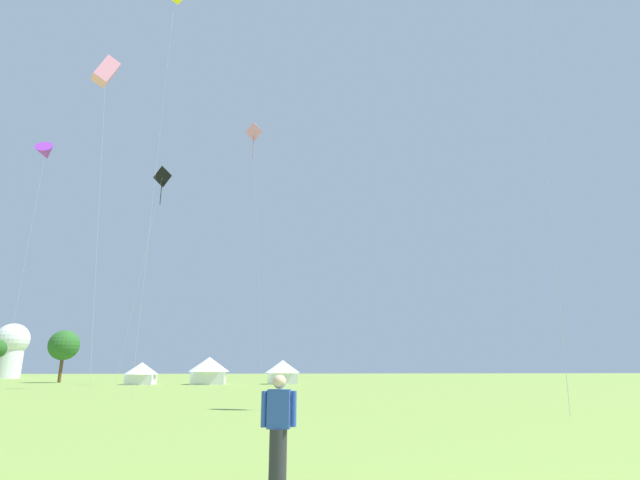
{
  "coord_description": "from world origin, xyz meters",
  "views": [
    {
      "loc": [
        -4.52,
        -3.31,
        1.82
      ],
      "look_at": [
        0.0,
        32.0,
        11.45
      ],
      "focal_mm": 26.83,
      "sensor_mm": 36.0,
      "label": 1
    }
  ],
  "objects_px": {
    "festival_tent_center": "(209,369)",
    "observatory_dome": "(11,347)",
    "kite_pink_box": "(106,72)",
    "festival_tent_right": "(283,371)",
    "person_spectator": "(278,432)",
    "kite_pink_diamond": "(254,136)",
    "festival_tent_left": "(141,372)",
    "tree_distant_right": "(64,345)",
    "kite_black_diamond": "(162,180)",
    "kite_purple_delta": "(46,153)"
  },
  "relations": [
    {
      "from": "festival_tent_left",
      "to": "festival_tent_center",
      "type": "distance_m",
      "value": 8.05
    },
    {
      "from": "kite_purple_delta",
      "to": "person_spectator",
      "type": "height_order",
      "value": "kite_purple_delta"
    },
    {
      "from": "kite_purple_delta",
      "to": "festival_tent_left",
      "type": "bearing_deg",
      "value": 45.02
    },
    {
      "from": "person_spectator",
      "to": "kite_pink_diamond",
      "type": "bearing_deg",
      "value": 92.05
    },
    {
      "from": "festival_tent_center",
      "to": "observatory_dome",
      "type": "relative_size",
      "value": 0.46
    },
    {
      "from": "festival_tent_center",
      "to": "tree_distant_right",
      "type": "height_order",
      "value": "tree_distant_right"
    },
    {
      "from": "kite_pink_box",
      "to": "observatory_dome",
      "type": "bearing_deg",
      "value": 117.61
    },
    {
      "from": "kite_pink_diamond",
      "to": "observatory_dome",
      "type": "xyz_separation_m",
      "value": [
        -47.87,
        47.45,
        -25.63
      ]
    },
    {
      "from": "kite_pink_box",
      "to": "festival_tent_left",
      "type": "distance_m",
      "value": 35.33
    },
    {
      "from": "kite_purple_delta",
      "to": "observatory_dome",
      "type": "height_order",
      "value": "kite_purple_delta"
    },
    {
      "from": "kite_pink_box",
      "to": "festival_tent_left",
      "type": "relative_size",
      "value": 6.83
    },
    {
      "from": "tree_distant_right",
      "to": "festival_tent_right",
      "type": "bearing_deg",
      "value": -18.4
    },
    {
      "from": "person_spectator",
      "to": "kite_black_diamond",
      "type": "bearing_deg",
      "value": 105.17
    },
    {
      "from": "kite_pink_diamond",
      "to": "tree_distant_right",
      "type": "xyz_separation_m",
      "value": [
        -25.55,
        14.36,
        -26.61
      ]
    },
    {
      "from": "festival_tent_center",
      "to": "festival_tent_right",
      "type": "distance_m",
      "value": 9.11
    },
    {
      "from": "kite_black_diamond",
      "to": "kite_pink_box",
      "type": "relative_size",
      "value": 0.82
    },
    {
      "from": "person_spectator",
      "to": "festival_tent_left",
      "type": "bearing_deg",
      "value": 104.73
    },
    {
      "from": "person_spectator",
      "to": "festival_tent_right",
      "type": "height_order",
      "value": "festival_tent_right"
    },
    {
      "from": "festival_tent_center",
      "to": "tree_distant_right",
      "type": "bearing_deg",
      "value": 154.53
    },
    {
      "from": "observatory_dome",
      "to": "tree_distant_right",
      "type": "xyz_separation_m",
      "value": [
        22.32,
        -33.09,
        -0.99
      ]
    },
    {
      "from": "kite_pink_box",
      "to": "kite_black_diamond",
      "type": "bearing_deg",
      "value": 75.53
    },
    {
      "from": "observatory_dome",
      "to": "tree_distant_right",
      "type": "bearing_deg",
      "value": -56.0
    },
    {
      "from": "festival_tent_left",
      "to": "festival_tent_center",
      "type": "xyz_separation_m",
      "value": [
        8.04,
        0.0,
        0.36
      ]
    },
    {
      "from": "kite_pink_box",
      "to": "kite_purple_delta",
      "type": "xyz_separation_m",
      "value": [
        -10.7,
        15.14,
        -0.91
      ]
    },
    {
      "from": "kite_pink_diamond",
      "to": "festival_tent_right",
      "type": "height_order",
      "value": "kite_pink_diamond"
    },
    {
      "from": "kite_purple_delta",
      "to": "festival_tent_left",
      "type": "relative_size",
      "value": 6.58
    },
    {
      "from": "kite_purple_delta",
      "to": "tree_distant_right",
      "type": "height_order",
      "value": "kite_purple_delta"
    },
    {
      "from": "festival_tent_right",
      "to": "observatory_dome",
      "type": "xyz_separation_m",
      "value": [
        -52.52,
        43.14,
        4.41
      ]
    },
    {
      "from": "person_spectator",
      "to": "festival_tent_right",
      "type": "distance_m",
      "value": 54.42
    },
    {
      "from": "kite_black_diamond",
      "to": "tree_distant_right",
      "type": "bearing_deg",
      "value": 124.23
    },
    {
      "from": "festival_tent_right",
      "to": "observatory_dome",
      "type": "height_order",
      "value": "observatory_dome"
    },
    {
      "from": "kite_black_diamond",
      "to": "festival_tent_right",
      "type": "xyz_separation_m",
      "value": [
        13.77,
        14.11,
        -19.35
      ]
    },
    {
      "from": "kite_pink_box",
      "to": "festival_tent_left",
      "type": "xyz_separation_m",
      "value": [
        -0.47,
        25.38,
        -24.57
      ]
    },
    {
      "from": "person_spectator",
      "to": "festival_tent_right",
      "type": "xyz_separation_m",
      "value": [
        2.86,
        54.34,
        0.75
      ]
    },
    {
      "from": "festival_tent_left",
      "to": "tree_distant_right",
      "type": "bearing_deg",
      "value": 142.42
    },
    {
      "from": "festival_tent_center",
      "to": "kite_pink_box",
      "type": "bearing_deg",
      "value": -106.61
    },
    {
      "from": "kite_pink_diamond",
      "to": "observatory_dome",
      "type": "distance_m",
      "value": 72.11
    },
    {
      "from": "observatory_dome",
      "to": "kite_black_diamond",
      "type": "bearing_deg",
      "value": -55.9
    },
    {
      "from": "kite_pink_box",
      "to": "person_spectator",
      "type": "xyz_separation_m",
      "value": [
        13.82,
        -28.96,
        -25.16
      ]
    },
    {
      "from": "kite_black_diamond",
      "to": "festival_tent_center",
      "type": "distance_m",
      "value": 24.24
    },
    {
      "from": "kite_purple_delta",
      "to": "person_spectator",
      "type": "bearing_deg",
      "value": -60.93
    },
    {
      "from": "festival_tent_center",
      "to": "kite_black_diamond",
      "type": "bearing_deg",
      "value": -108.29
    },
    {
      "from": "kite_pink_diamond",
      "to": "tree_distant_right",
      "type": "distance_m",
      "value": 39.59
    },
    {
      "from": "festival_tent_right",
      "to": "observatory_dome",
      "type": "relative_size",
      "value": 0.41
    },
    {
      "from": "kite_pink_box",
      "to": "tree_distant_right",
      "type": "relative_size",
      "value": 3.84
    },
    {
      "from": "observatory_dome",
      "to": "tree_distant_right",
      "type": "relative_size",
      "value": 1.52
    },
    {
      "from": "kite_pink_box",
      "to": "festival_tent_center",
      "type": "relative_size",
      "value": 5.45
    },
    {
      "from": "kite_pink_box",
      "to": "tree_distant_right",
      "type": "xyz_separation_m",
      "value": [
        -13.52,
        35.43,
        -20.99
      ]
    },
    {
      "from": "kite_purple_delta",
      "to": "festival_tent_right",
      "type": "bearing_deg",
      "value": 20.51
    },
    {
      "from": "kite_pink_box",
      "to": "person_spectator",
      "type": "distance_m",
      "value": 40.78
    }
  ]
}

